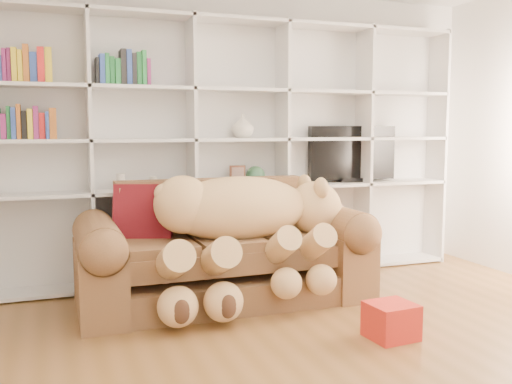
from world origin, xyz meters
name	(u,v)px	position (x,y,z in m)	size (l,w,h in m)	color
floor	(365,375)	(0.00, 0.00, 0.00)	(5.00, 5.00, 0.00)	brown
wall_back	(232,134)	(0.00, 2.50, 1.35)	(5.00, 0.02, 2.70)	white
bookshelf	(211,139)	(-0.24, 2.36, 1.31)	(4.43, 0.35, 2.40)	silver
sofa	(224,256)	(-0.34, 1.65, 0.37)	(2.31, 1.00, 0.97)	brown
teddy_bear	(243,222)	(-0.24, 1.46, 0.67)	(1.73, 0.95, 1.00)	#D7B96B
throw_pillow	(143,214)	(-0.96, 1.82, 0.72)	(0.46, 0.15, 0.46)	#550E10
gift_box	(391,321)	(0.46, 0.45, 0.12)	(0.30, 0.28, 0.24)	red
tv	(352,154)	(1.23, 2.35, 1.14)	(0.95, 0.18, 0.56)	black
picture_frame	(237,175)	(-0.01, 2.30, 0.97)	(0.15, 0.03, 0.19)	#522C1C
green_vase	(255,176)	(0.17, 2.30, 0.96)	(0.18, 0.18, 0.18)	#2A5236
figurine_tall	(121,182)	(-1.07, 2.30, 0.94)	(0.07, 0.07, 0.15)	beige
figurine_short	(153,183)	(-0.79, 2.30, 0.92)	(0.07, 0.07, 0.12)	beige
snow_globe	(174,182)	(-0.61, 2.30, 0.92)	(0.10, 0.10, 0.10)	silver
shelf_vase	(243,126)	(0.04, 2.30, 1.42)	(0.21, 0.21, 0.22)	beige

